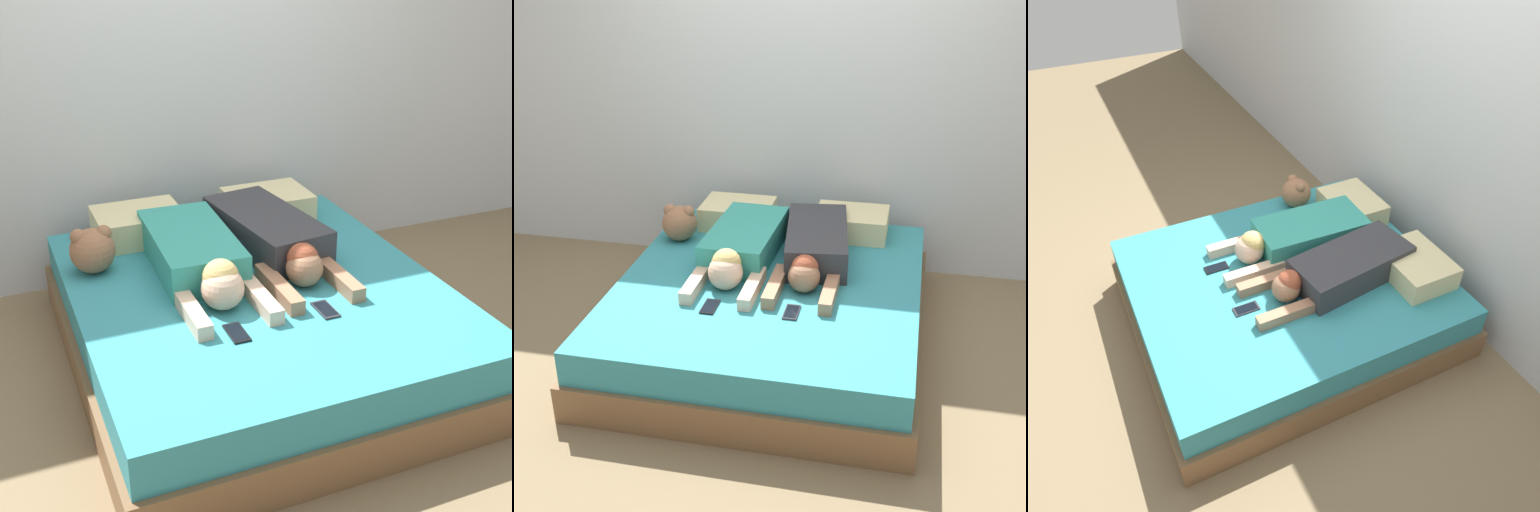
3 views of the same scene
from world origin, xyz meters
TOP-DOWN VIEW (x-y plane):
  - ground_plane at (0.00, 0.00)m, footprint 12.00×12.00m
  - wall_back at (0.00, 1.13)m, footprint 12.00×0.06m
  - bed at (0.00, 0.00)m, footprint 1.74×1.96m
  - pillow_head_left at (-0.38, 0.74)m, footprint 0.46×0.36m
  - pillow_head_right at (0.38, 0.74)m, footprint 0.46×0.36m
  - person_left at (-0.22, 0.20)m, footprint 0.40×1.07m
  - person_right at (0.21, 0.28)m, footprint 0.45×1.11m
  - cell_phone_left at (-0.24, -0.38)m, footprint 0.07×0.15m
  - cell_phone_right at (0.19, -0.34)m, footprint 0.07×0.15m
  - plush_toy at (-0.68, 0.43)m, footprint 0.22×0.22m

SIDE VIEW (x-z plane):
  - ground_plane at x=0.00m, z-range 0.00..0.00m
  - bed at x=0.00m, z-range 0.00..0.39m
  - cell_phone_left at x=-0.24m, z-range 0.39..0.40m
  - cell_phone_right at x=0.19m, z-range 0.39..0.40m
  - pillow_head_left at x=-0.38m, z-range 0.39..0.55m
  - pillow_head_right at x=0.38m, z-range 0.39..0.55m
  - person_left at x=-0.22m, z-range 0.37..0.60m
  - person_right at x=0.21m, z-range 0.38..0.59m
  - plush_toy at x=-0.68m, z-range 0.39..0.63m
  - wall_back at x=0.00m, z-range 0.00..2.60m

